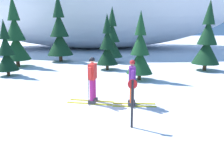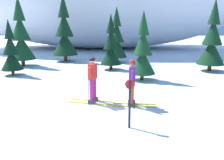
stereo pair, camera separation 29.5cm
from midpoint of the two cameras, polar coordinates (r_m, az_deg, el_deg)
name	(u,v)px [view 1 (the left image)]	position (r m, az deg, el deg)	size (l,w,h in m)	color
ground_plane	(74,115)	(7.97, -10.38, -8.64)	(120.00, 120.00, 0.00)	white
skier_red_jacket	(92,79)	(8.86, -5.83, 0.24)	(1.85, 0.83, 1.80)	gold
skier_purple_jacket	(132,82)	(8.56, 4.06, -0.53)	(1.66, 0.76, 1.74)	gold
pine_tree_far_left	(16,38)	(18.15, -23.25, 9.64)	(1.93, 1.93, 5.01)	#47301E
pine_tree_left	(6,53)	(15.01, -25.26, 6.16)	(1.28, 1.28, 3.33)	#47301E
pine_tree_center_left	(59,34)	(19.62, -13.33, 11.09)	(2.10, 2.10, 5.43)	#47301E
pine_tree_center	(107,47)	(15.56, -1.74, 8.25)	(1.44, 1.44, 3.72)	#47301E
pine_tree_center_right	(112,40)	(18.64, -0.43, 9.98)	(1.69, 1.69, 4.39)	#47301E
pine_tree_right	(140,52)	(12.61, 6.28, 6.98)	(1.44, 1.44, 3.74)	#47301E
pine_tree_far_right	(207,42)	(16.40, 22.01, 8.83)	(1.77, 1.77, 4.58)	#47301E
trail_marker_post	(132,101)	(6.70, 3.77, -5.15)	(0.28, 0.07, 1.47)	black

